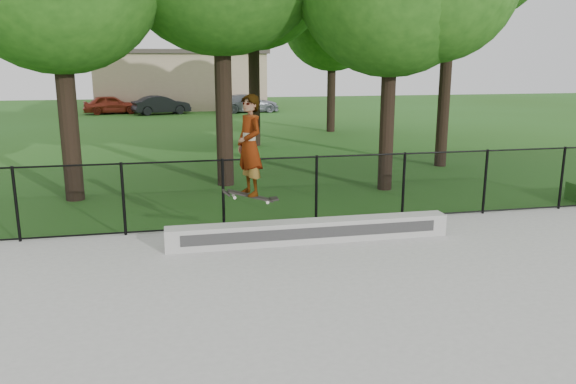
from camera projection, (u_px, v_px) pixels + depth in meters
name	position (u px, v px, depth m)	size (l,w,h in m)	color
ground	(443.00, 367.00, 6.61)	(100.00, 100.00, 0.00)	#285518
concrete_slab	(443.00, 364.00, 6.60)	(14.00, 12.00, 0.06)	#9A9A95
grind_ledge	(310.00, 231.00, 10.94)	(5.56, 0.40, 0.43)	#A6A6A1
car_a	(111.00, 105.00, 37.87)	(1.47, 3.64, 1.25)	maroon
car_b	(161.00, 105.00, 37.58)	(1.31, 3.40, 1.24)	black
car_c	(248.00, 103.00, 39.03)	(1.73, 3.92, 1.24)	gray
skater_airborne	(250.00, 147.00, 10.04)	(0.82, 0.77, 2.00)	black
chainlink_fence	(316.00, 190.00, 12.04)	(16.06, 0.06, 1.50)	black
distant_building	(181.00, 79.00, 41.91)	(12.40, 6.40, 4.30)	tan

